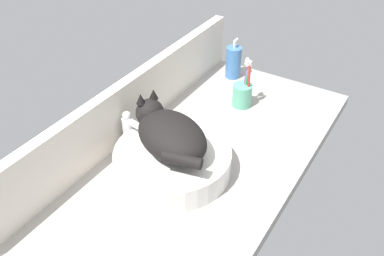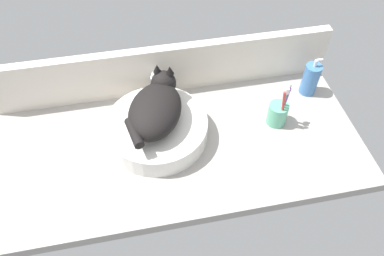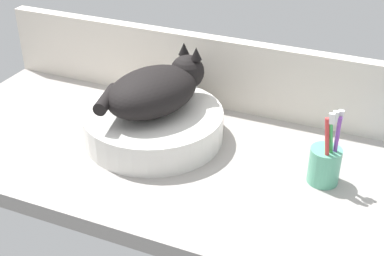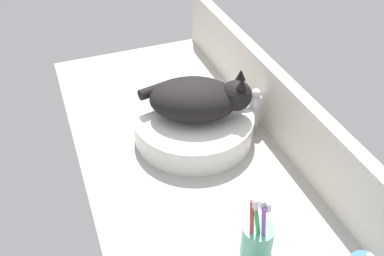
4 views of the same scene
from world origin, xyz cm
name	(u,v)px [view 1 (image 1 of 4)]	position (x,y,z in cm)	size (l,w,h in cm)	color
ground_plane	(196,168)	(0.00, 0.00, -2.00)	(127.99, 59.13, 4.00)	#9E9993
backsplash_panel	(124,110)	(0.00, 27.76, 9.97)	(127.99, 3.60, 19.94)	silver
sink_basin	(173,161)	(-6.39, 4.48, 3.82)	(35.10, 35.10, 7.64)	silver
cat	(169,133)	(-5.94, 5.78, 13.40)	(25.22, 30.18, 14.00)	black
faucet	(131,129)	(-4.21, 21.84, 7.30)	(4.14, 11.86, 13.60)	silver
soap_dispenser	(233,62)	(54.07, 15.50, 6.56)	(6.18, 6.18, 16.21)	#3F72B2
toothbrush_cup	(243,94)	(36.91, 2.75, 4.86)	(7.01, 7.01, 18.70)	#5BB28E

